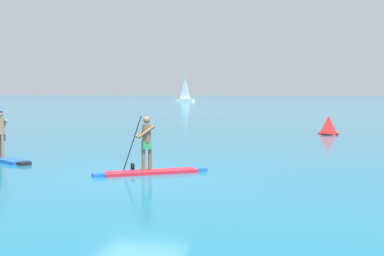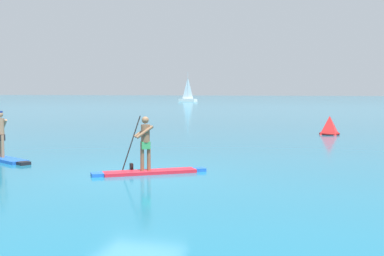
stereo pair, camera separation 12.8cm
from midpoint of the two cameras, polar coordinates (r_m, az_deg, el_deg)
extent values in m
plane|color=#196B8C|center=(15.07, -6.22, -5.22)|extent=(440.00, 440.00, 0.00)
cube|color=blue|center=(19.13, -20.82, -3.29)|extent=(2.74, 1.84, 0.11)
cube|color=black|center=(17.75, -18.63, -3.81)|extent=(0.48, 0.49, 0.11)
cylinder|color=#997051|center=(19.02, -20.77, -1.96)|extent=(0.11, 0.11, 0.79)
cube|color=black|center=(19.10, -20.96, -1.02)|extent=(0.33, 0.32, 0.22)
cylinder|color=#997051|center=(19.07, -20.99, 0.14)|extent=(0.26, 0.26, 0.59)
sphere|color=#997051|center=(19.05, -21.03, 1.43)|extent=(0.21, 0.21, 0.21)
cylinder|color=navy|center=(19.04, -21.04, 1.71)|extent=(0.18, 0.18, 0.06)
cylinder|color=#997051|center=(19.18, -20.65, 0.25)|extent=(0.43, 0.29, 0.50)
cube|color=red|center=(15.16, -4.88, -4.97)|extent=(2.62, 2.02, 0.10)
cube|color=blue|center=(14.88, -10.75, -5.20)|extent=(0.51, 0.53, 0.10)
cube|color=blue|center=(15.58, 0.71, -4.70)|extent=(0.48, 0.48, 0.10)
cylinder|color=brown|center=(15.04, -5.75, -3.23)|extent=(0.11, 0.11, 0.85)
cylinder|color=brown|center=(15.08, -5.01, -3.20)|extent=(0.11, 0.11, 0.85)
cube|color=#338C4C|center=(15.02, -5.39, -1.95)|extent=(0.34, 0.33, 0.22)
cylinder|color=brown|center=(14.98, -5.40, -0.61)|extent=(0.26, 0.26, 0.52)
sphere|color=brown|center=(14.96, -5.41, 0.90)|extent=(0.21, 0.21, 0.21)
cylinder|color=brown|center=(14.82, -5.46, -0.45)|extent=(0.47, 0.39, 0.42)
cylinder|color=brown|center=(15.12, -5.71, -0.36)|extent=(0.47, 0.39, 0.42)
cylinder|color=black|center=(15.32, -6.99, -1.73)|extent=(0.50, 0.35, 1.68)
cube|color=black|center=(15.42, -6.96, -4.57)|extent=(0.18, 0.21, 0.32)
pyramid|color=red|center=(29.30, 15.04, 0.31)|extent=(1.28, 1.28, 1.06)
torus|color=maroon|center=(29.33, 15.02, -0.60)|extent=(1.13, 1.13, 0.12)
cube|color=white|center=(109.61, -0.80, 3.14)|extent=(4.32, 2.46, 0.60)
cylinder|color=#B2B2B7|center=(109.59, -0.80, 4.79)|extent=(0.12, 0.12, 5.72)
pyramid|color=white|center=(109.59, -0.80, 4.55)|extent=(1.84, 0.45, 4.61)
camera|label=1|loc=(0.06, -90.18, -0.01)|focal=47.25mm
camera|label=2|loc=(0.06, 89.82, 0.01)|focal=47.25mm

